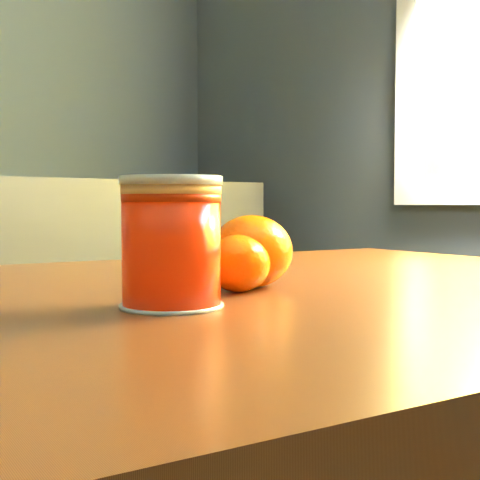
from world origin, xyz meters
TOP-DOWN VIEW (x-y plane):
  - table at (0.81, 0.23)m, footprint 1.07×0.79m
  - juice_glass at (0.70, 0.16)m, footprint 0.08×0.08m
  - orange_front at (0.82, 0.22)m, footprint 0.08×0.08m
  - orange_back at (0.80, 0.20)m, footprint 0.07×0.07m

SIDE VIEW (x-z plane):
  - table at x=0.81m, z-range 0.28..1.05m
  - orange_back at x=0.80m, z-range 0.76..0.81m
  - orange_front at x=0.82m, z-range 0.76..0.83m
  - juice_glass at x=0.70m, z-range 0.76..0.86m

